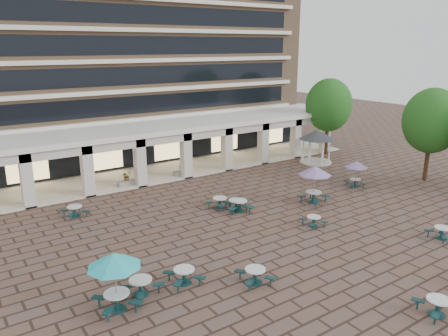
{
  "coord_description": "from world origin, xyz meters",
  "views": [
    {
      "loc": [
        -15.48,
        -19.25,
        11.04
      ],
      "look_at": [
        -0.36,
        3.0,
        3.43
      ],
      "focal_mm": 35.0,
      "sensor_mm": 36.0,
      "label": 1
    }
  ],
  "objects_px": {
    "picnic_table_1": "(438,305)",
    "planter_right": "(182,172)",
    "picnic_table_0": "(184,275)",
    "planter_left": "(127,180)",
    "gazebo": "(317,138)"
  },
  "relations": [
    {
      "from": "picnic_table_1",
      "to": "planter_right",
      "type": "bearing_deg",
      "value": 108.67
    },
    {
      "from": "picnic_table_0",
      "to": "planter_right",
      "type": "xyz_separation_m",
      "value": [
        8.5,
        15.63,
        -0.03
      ]
    },
    {
      "from": "planter_left",
      "to": "planter_right",
      "type": "xyz_separation_m",
      "value": [
        5.06,
        0.0,
        -0.1
      ]
    },
    {
      "from": "picnic_table_1",
      "to": "picnic_table_0",
      "type": "bearing_deg",
      "value": 153.46
    },
    {
      "from": "picnic_table_0",
      "to": "gazebo",
      "type": "height_order",
      "value": "gazebo"
    },
    {
      "from": "picnic_table_1",
      "to": "gazebo",
      "type": "bearing_deg",
      "value": 76.88
    },
    {
      "from": "picnic_table_0",
      "to": "planter_right",
      "type": "distance_m",
      "value": 17.8
    },
    {
      "from": "picnic_table_0",
      "to": "picnic_table_1",
      "type": "bearing_deg",
      "value": -41.77
    },
    {
      "from": "picnic_table_0",
      "to": "planter_left",
      "type": "bearing_deg",
      "value": 83.14
    },
    {
      "from": "picnic_table_1",
      "to": "gazebo",
      "type": "distance_m",
      "value": 24.97
    },
    {
      "from": "gazebo",
      "to": "planter_left",
      "type": "distance_m",
      "value": 18.44
    },
    {
      "from": "gazebo",
      "to": "planter_left",
      "type": "relative_size",
      "value": 2.28
    },
    {
      "from": "picnic_table_1",
      "to": "gazebo",
      "type": "xyz_separation_m",
      "value": [
        13.89,
        20.65,
        1.95
      ]
    },
    {
      "from": "gazebo",
      "to": "planter_left",
      "type": "bearing_deg",
      "value": 169.8
    },
    {
      "from": "planter_right",
      "to": "planter_left",
      "type": "bearing_deg",
      "value": 180.0
    }
  ]
}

